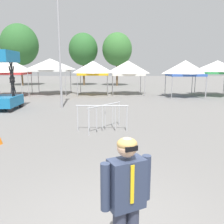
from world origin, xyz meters
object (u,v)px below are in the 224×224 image
at_px(scissor_lift, 4,92).
at_px(tree_behind_tents_center, 116,49).
at_px(canopy_tent_behind_center, 49,65).
at_px(crowd_barrier_near_person, 101,113).
at_px(light_pole_near_lift, 58,35).
at_px(canopy_tent_far_right, 216,67).
at_px(tree_behind_tents_right, 82,49).
at_px(person_foreground, 125,198).
at_px(canopy_tent_far_left, 7,66).
at_px(canopy_tent_behind_left, 184,68).
at_px(tree_behind_tents_left, 18,45).
at_px(canopy_tent_behind_right, 92,68).
at_px(canopy_tent_left_of_center, 127,68).
at_px(crowd_barrier_mid_lot, 104,112).

bearing_deg(scissor_lift, tree_behind_tents_center, 69.41).
bearing_deg(canopy_tent_behind_center, crowd_barrier_near_person, -67.53).
relative_size(scissor_lift, light_pole_near_lift, 0.45).
distance_m(canopy_tent_behind_center, canopy_tent_far_right, 15.43).
bearing_deg(tree_behind_tents_center, tree_behind_tents_right, 169.28).
bearing_deg(person_foreground, canopy_tent_far_right, 63.42).
bearing_deg(person_foreground, tree_behind_tents_center, 88.98).
bearing_deg(canopy_tent_far_right, tree_behind_tents_center, 125.97).
distance_m(person_foreground, light_pole_near_lift, 13.15).
bearing_deg(canopy_tent_far_right, canopy_tent_far_left, 179.66).
bearing_deg(crowd_barrier_near_person, canopy_tent_behind_left, 58.91).
height_order(tree_behind_tents_left, tree_behind_tents_center, tree_behind_tents_left).
height_order(light_pole_near_lift, tree_behind_tents_left, tree_behind_tents_left).
distance_m(canopy_tent_behind_right, scissor_lift, 9.31).
relative_size(canopy_tent_behind_center, canopy_tent_left_of_center, 1.12).
relative_size(canopy_tent_behind_center, tree_behind_tents_left, 0.42).
relative_size(canopy_tent_left_of_center, scissor_lift, 0.91).
relative_size(canopy_tent_left_of_center, tree_behind_tents_left, 0.37).
xyz_separation_m(canopy_tent_far_left, tree_behind_tents_center, (10.13, 11.99, 2.37)).
bearing_deg(crowd_barrier_mid_lot, person_foreground, -86.17).
bearing_deg(person_foreground, scissor_lift, 120.12).
xyz_separation_m(canopy_tent_far_right, tree_behind_tents_center, (-8.78, 12.10, 2.46)).
height_order(canopy_tent_behind_center, canopy_tent_behind_right, canopy_tent_behind_center).
xyz_separation_m(person_foreground, crowd_barrier_mid_lot, (-0.46, 6.81, -0.28)).
bearing_deg(scissor_lift, canopy_tent_far_right, 24.01).
height_order(canopy_tent_behind_center, scissor_lift, scissor_lift).
bearing_deg(light_pole_near_lift, crowd_barrier_near_person, -63.02).
height_order(person_foreground, light_pole_near_lift, light_pole_near_lift).
xyz_separation_m(canopy_tent_far_right, crowd_barrier_mid_lot, (-9.79, -11.84, -1.83)).
bearing_deg(tree_behind_tents_center, scissor_lift, -110.59).
distance_m(light_pole_near_lift, tree_behind_tents_left, 21.31).
xyz_separation_m(person_foreground, crowd_barrier_near_person, (-0.57, 6.63, -0.28)).
height_order(canopy_tent_behind_left, tree_behind_tents_center, tree_behind_tents_center).
xyz_separation_m(canopy_tent_far_right, scissor_lift, (-16.01, -7.13, -1.48)).
distance_m(canopy_tent_far_right, scissor_lift, 17.59).
distance_m(canopy_tent_left_of_center, tree_behind_tents_center, 11.17).
xyz_separation_m(canopy_tent_left_of_center, person_foreground, (-1.35, -19.91, -1.47)).
bearing_deg(canopy_tent_far_left, person_foreground, -62.95).
height_order(canopy_tent_far_right, scissor_lift, scissor_lift).
distance_m(canopy_tent_behind_center, tree_behind_tents_center, 12.91).
bearing_deg(light_pole_near_lift, tree_behind_tents_right, 92.60).
relative_size(canopy_tent_behind_right, canopy_tent_behind_left, 1.00).
bearing_deg(person_foreground, canopy_tent_behind_right, 95.69).
height_order(canopy_tent_far_right, tree_behind_tents_left, tree_behind_tents_left).
relative_size(canopy_tent_far_left, crowd_barrier_near_person, 1.68).
relative_size(tree_behind_tents_left, crowd_barrier_near_person, 4.08).
distance_m(canopy_tent_behind_right, person_foreground, 19.55).
bearing_deg(crowd_barrier_mid_lot, canopy_tent_behind_left, 58.91).
xyz_separation_m(light_pole_near_lift, tree_behind_tents_left, (-9.76, 18.91, 1.18)).
distance_m(canopy_tent_far_left, canopy_tent_behind_center, 3.71).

